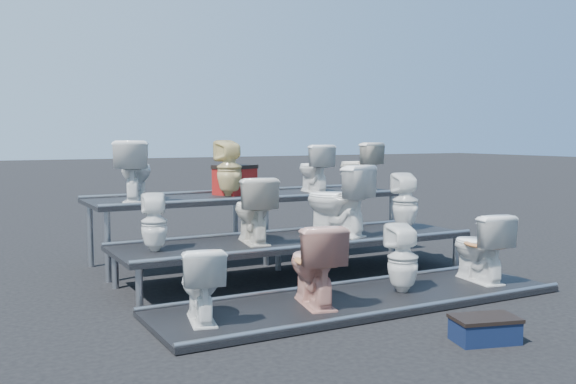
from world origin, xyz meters
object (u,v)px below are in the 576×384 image
toilet_3 (479,247)px  toilet_4 (154,222)px  toilet_2 (403,258)px  toilet_5 (253,210)px  toilet_6 (337,200)px  red_crate (235,182)px  toilet_8 (134,171)px  step_stool (485,331)px  toilet_10 (314,168)px  toilet_11 (359,166)px  toilet_0 (201,284)px  toilet_9 (229,168)px  toilet_7 (405,201)px  toilet_1 (314,264)px

toilet_3 → toilet_4: bearing=-13.3°
toilet_2 → toilet_5: size_ratio=0.94×
toilet_4 → toilet_6: 2.22m
toilet_2 → red_crate: red_crate is taller
toilet_5 → toilet_8: bearing=-43.0°
step_stool → toilet_10: bearing=94.4°
red_crate → step_stool: red_crate is taller
toilet_2 → toilet_11: bearing=-103.5°
toilet_0 → toilet_4: bearing=-76.8°
toilet_5 → toilet_9: bearing=-91.6°
toilet_11 → toilet_4: bearing=10.4°
toilet_4 → red_crate: red_crate is taller
toilet_0 → toilet_10: 3.80m
toilet_7 → toilet_4: bearing=18.6°
toilet_5 → toilet_10: (1.55, 1.30, 0.36)m
toilet_6 → toilet_8: 2.47m
toilet_4 → toilet_9: toilet_9 is taller
toilet_6 → toilet_8: bearing=-51.5°
step_stool → toilet_3: bearing=62.2°
toilet_8 → toilet_3: bearing=162.7°
step_stool → toilet_1: bearing=132.6°
toilet_2 → toilet_3: bearing=-168.1°
toilet_0 → red_crate: 3.23m
toilet_6 → toilet_11: toilet_11 is taller
toilet_0 → toilet_8: toilet_8 is taller
toilet_1 → toilet_4: bearing=-36.1°
toilet_3 → step_stool: bearing=55.2°
toilet_2 → toilet_0: bearing=11.9°
toilet_3 → toilet_8: (-3.09, 2.60, 0.79)m
toilet_0 → toilet_2: size_ratio=0.94×
toilet_10 → toilet_11: (0.75, 0.00, 0.01)m
toilet_2 → toilet_9: toilet_9 is taller
toilet_2 → toilet_5: (-1.06, 1.30, 0.42)m
toilet_4 → toilet_7: 3.25m
toilet_7 → toilet_10: (-0.58, 1.30, 0.37)m
toilet_7 → toilet_2: bearing=69.4°
toilet_10 → red_crate: 1.15m
toilet_9 → red_crate: size_ratio=1.52×
toilet_5 → toilet_8: 1.67m
toilet_2 → toilet_4: toilet_4 is taller
toilet_11 → toilet_1: bearing=38.3°
toilet_4 → toilet_8: bearing=-83.0°
toilet_7 → toilet_9: toilet_9 is taller
toilet_8 → toilet_9: bearing=-157.2°
red_crate → toilet_11: bearing=-29.6°
toilet_2 → toilet_8: size_ratio=0.95×
toilet_0 → toilet_1: size_ratio=0.84×
toilet_1 → toilet_0: bearing=12.6°
toilet_0 → red_crate: (1.53, 2.77, 0.65)m
toilet_1 → toilet_6: 1.74m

